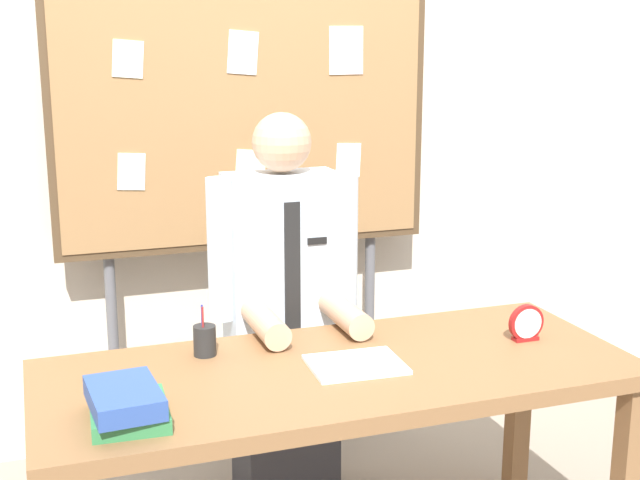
% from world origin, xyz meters
% --- Properties ---
extents(back_wall, '(6.40, 0.08, 2.70)m').
position_xyz_m(back_wall, '(0.00, 1.27, 1.35)').
color(back_wall, beige).
rests_on(back_wall, ground_plane).
extents(desk, '(1.79, 0.73, 0.75)m').
position_xyz_m(desk, '(0.00, 0.00, 0.66)').
color(desk, brown).
rests_on(desk, ground_plane).
extents(person, '(0.55, 0.56, 1.46)m').
position_xyz_m(person, '(0.00, 0.56, 0.68)').
color(person, '#2D2D33').
rests_on(person, ground_plane).
extents(bulletin_board, '(1.53, 0.09, 1.95)m').
position_xyz_m(bulletin_board, '(0.00, 1.07, 1.39)').
color(bulletin_board, '#4C3823').
rests_on(bulletin_board, ground_plane).
extents(book_stack, '(0.21, 0.27, 0.10)m').
position_xyz_m(book_stack, '(-0.65, -0.18, 0.80)').
color(book_stack, '#337F47').
rests_on(book_stack, desk).
extents(open_notebook, '(0.29, 0.23, 0.01)m').
position_xyz_m(open_notebook, '(0.05, -0.02, 0.76)').
color(open_notebook, white).
rests_on(open_notebook, desk).
extents(desk_clock, '(0.12, 0.04, 0.12)m').
position_xyz_m(desk_clock, '(0.65, 0.01, 0.81)').
color(desk_clock, maroon).
rests_on(desk_clock, desk).
extents(pen_holder, '(0.07, 0.07, 0.16)m').
position_xyz_m(pen_holder, '(-0.36, 0.22, 0.80)').
color(pen_holder, '#262626').
rests_on(pen_holder, desk).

